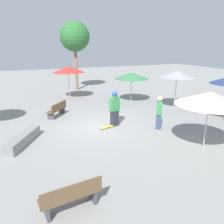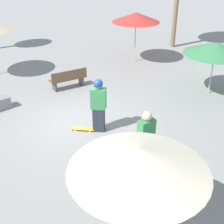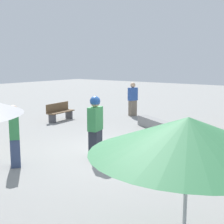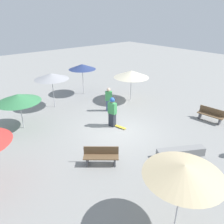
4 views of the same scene
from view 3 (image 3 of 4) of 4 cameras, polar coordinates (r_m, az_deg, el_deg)
ground_plane at (r=9.85m, az=0.66°, el=-7.54°), size 60.00×60.00×0.00m
skater_main at (r=9.15m, az=-3.08°, el=-2.39°), size 0.38×0.54×1.86m
skateboard at (r=9.88m, az=-1.97°, el=-7.15°), size 0.37×0.82×0.07m
concrete_ledge at (r=13.26m, az=7.92°, el=-2.26°), size 2.27×1.56×0.44m
bench_near at (r=10.11m, az=18.75°, el=-5.10°), size 1.50×1.37×0.85m
bench_far at (r=15.35m, az=-9.52°, el=0.04°), size 0.62×1.64×0.85m
shade_umbrella_green at (r=3.99m, az=13.70°, el=-4.21°), size 2.50×2.50×2.17m
bystander_watching at (r=8.85m, az=-17.41°, el=-4.23°), size 0.53×0.48×1.70m
bystander_far at (r=16.44m, az=3.81°, el=2.34°), size 0.39×0.53×1.75m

